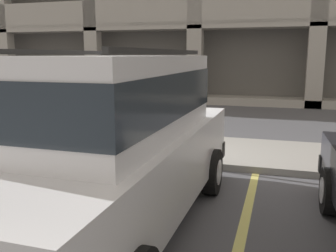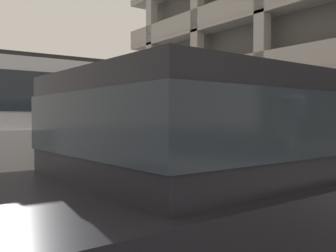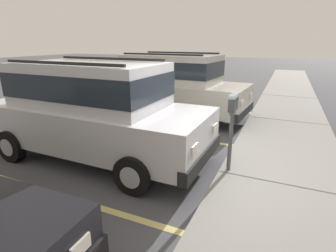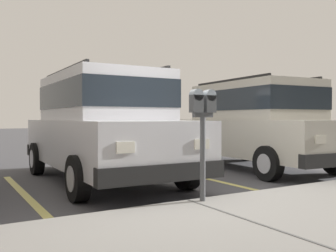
# 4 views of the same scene
# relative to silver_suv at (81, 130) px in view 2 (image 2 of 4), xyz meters

# --- Properties ---
(ground_plane) EXTENTS (80.00, 80.00, 0.10)m
(ground_plane) POSITION_rel_silver_suv_xyz_m (-0.17, 2.39, -1.14)
(ground_plane) COLOR #4C4C51
(sidewalk) EXTENTS (40.00, 2.20, 0.12)m
(sidewalk) POSITION_rel_silver_suv_xyz_m (-0.17, 3.69, -1.03)
(sidewalk) COLOR gray
(sidewalk) RESTS_ON ground_plane
(parking_stall_lines) EXTENTS (13.28, 4.80, 0.01)m
(parking_stall_lines) POSITION_rel_silver_suv_xyz_m (1.47, 0.99, -1.08)
(parking_stall_lines) COLOR #DBD16B
(parking_stall_lines) RESTS_ON ground_plane
(silver_suv) EXTENTS (2.06, 4.80, 2.03)m
(silver_suv) POSITION_rel_silver_suv_xyz_m (0.00, 0.00, 0.00)
(silver_suv) COLOR silver
(silver_suv) RESTS_ON ground_plane
(red_sedan) EXTENTS (2.26, 4.91, 2.03)m
(red_sedan) POSITION_rel_silver_suv_xyz_m (-3.64, 0.18, 0.00)
(red_sedan) COLOR beige
(red_sedan) RESTS_ON ground_plane
(dark_hatchback) EXTENTS (1.94, 4.53, 1.54)m
(dark_hatchback) POSITION_rel_silver_suv_xyz_m (3.33, -0.24, -0.27)
(dark_hatchback) COLOR black
(dark_hatchback) RESTS_ON ground_plane
(parking_meter_near) EXTENTS (0.35, 0.12, 1.42)m
(parking_meter_near) POSITION_rel_silver_suv_xyz_m (-0.30, 2.74, 0.09)
(parking_meter_near) COLOR #595B60
(parking_meter_near) RESTS_ON sidewalk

